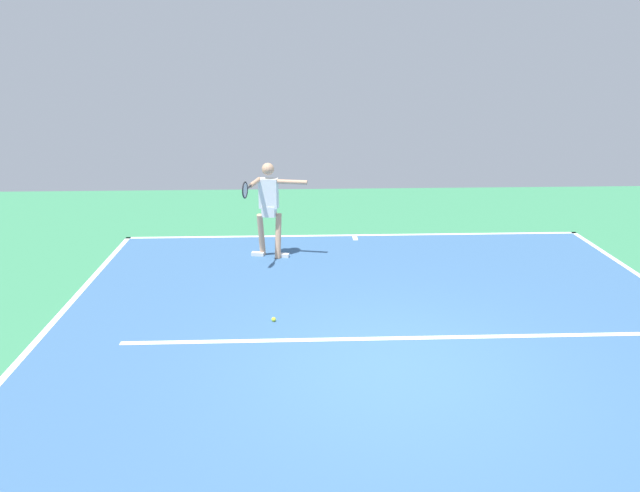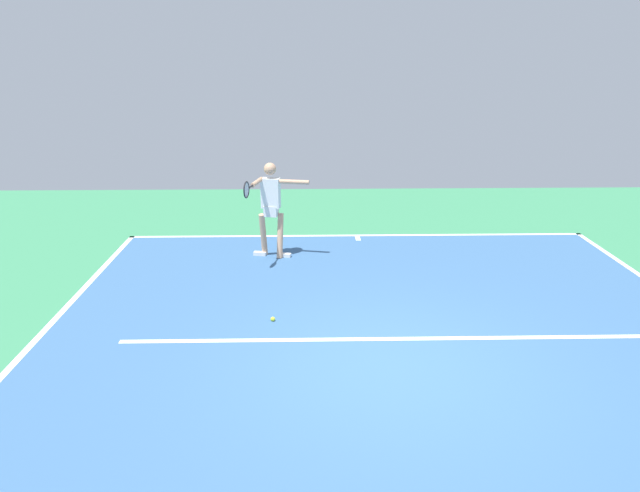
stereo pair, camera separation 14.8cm
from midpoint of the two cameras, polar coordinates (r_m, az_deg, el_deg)
ground_plane at (r=7.59m, az=7.64°, el=-11.54°), size 20.19×20.19×0.00m
court_surface at (r=7.58m, az=7.64°, el=-11.53°), size 9.62×11.27×0.00m
court_line_baseline_near at (r=12.70m, az=3.89°, el=1.02°), size 9.62×0.10×0.01m
court_line_sideline_right at (r=8.33m, az=-27.44°, el=-10.71°), size 0.10×11.27×0.01m
court_line_service at (r=8.28m, az=6.81°, el=-8.81°), size 7.22×0.10×0.01m
court_line_centre_mark at (r=12.51m, az=3.97°, el=0.75°), size 0.10×0.30×0.01m
tennis_player at (r=11.10m, az=-4.35°, el=4.09°), size 1.12×1.18×1.81m
tennis_ball_far_corner at (r=8.74m, az=-4.04°, el=-6.98°), size 0.07×0.07×0.07m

